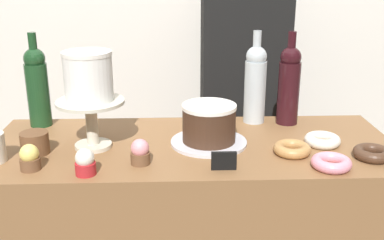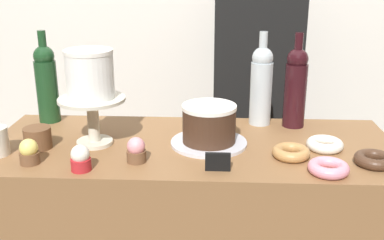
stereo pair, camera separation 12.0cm
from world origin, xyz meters
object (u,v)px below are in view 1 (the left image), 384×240
Objects in this scene: wine_bottle_dark_red at (289,84)px; donut_sugar at (322,140)px; wine_bottle_green at (37,85)px; donut_maple at (292,149)px; donut_chocolate at (372,153)px; price_sign_chalkboard at (224,161)px; barista_figure at (242,111)px; chocolate_round_cake at (209,123)px; donut_pink at (331,163)px; wine_bottle_clear at (255,83)px; cupcake_lemon at (30,158)px; cupcake_vanilla at (85,162)px; cookie_stack at (35,143)px; white_layer_cake at (88,76)px; cupcake_strawberry at (140,152)px; cake_stand_pedestal at (91,116)px.

donut_sugar is at bearing -73.25° from wine_bottle_dark_red.
wine_bottle_green is 2.91× the size of donut_maple.
price_sign_chalkboard reaches higher than donut_chocolate.
donut_sugar is at bearing 31.17° from donut_maple.
wine_bottle_dark_red is 0.47m from barista_figure.
wine_bottle_dark_red reaches higher than price_sign_chalkboard.
wine_bottle_dark_red is at bearing 118.99° from donut_chocolate.
donut_pink is at bearing -30.87° from chocolate_round_cake.
price_sign_chalkboard is at bearing -110.45° from wine_bottle_clear.
donut_sugar is (0.18, -0.23, -0.13)m from wine_bottle_clear.
cupcake_lemon reaches higher than donut_chocolate.
cupcake_vanilla is 0.23m from cookie_stack.
donut_sugar is at bearing -0.68° from white_layer_cake.
cupcake_lemon reaches higher than donut_maple.
price_sign_chalkboard is 0.04× the size of barista_figure.
cupcake_strawberry is 0.88× the size of cookie_stack.
cookie_stack is (-0.77, 0.04, 0.02)m from donut_maple.
wine_bottle_dark_red is 0.12m from wine_bottle_clear.
cupcake_strawberry is at bearing 24.20° from cupcake_vanilla.
donut_chocolate is (0.23, -0.04, 0.00)m from donut_maple.
cupcake_vanilla is 0.82m from donut_chocolate.
cupcake_strawberry is (-0.50, -0.33, -0.11)m from wine_bottle_dark_red.
cookie_stack is at bearing 175.58° from donut_chocolate.
cupcake_strawberry is 0.24m from price_sign_chalkboard.
price_sign_chalkboard is at bearing -24.62° from cake_stand_pedestal.
cupcake_vanilla is (0.01, -0.19, -0.07)m from cake_stand_pedestal.
cookie_stack is (-0.85, 0.14, 0.02)m from donut_pink.
cookie_stack is at bearing 166.11° from price_sign_chalkboard.
cupcake_lemon is 0.66× the size of donut_maple.
donut_chocolate is at bearing 0.98° from cupcake_strawberry.
donut_pink is at bearing -69.50° from wine_bottle_clear.
wine_bottle_green is (-0.22, 0.21, 0.04)m from cake_stand_pedestal.
price_sign_chalkboard is (-0.44, -0.06, 0.01)m from donut_chocolate.
wine_bottle_dark_red is 4.38× the size of cupcake_lemon.
barista_figure is (0.55, 0.60, -0.31)m from white_layer_cake.
wine_bottle_dark_red is at bearing 32.72° from chocolate_round_cake.
cupcake_vanilla is (-0.53, -0.42, -0.11)m from wine_bottle_clear.
price_sign_chalkboard is (0.39, -0.18, -0.20)m from white_layer_cake.
wine_bottle_clear is 0.44m from price_sign_chalkboard.
cupcake_strawberry is 1.00× the size of cupcake_vanilla.
chocolate_round_cake is 2.02× the size of cookie_stack.
cupcake_lemon is (0.07, -0.37, -0.11)m from wine_bottle_green.
donut_maple is 1.33× the size of cookie_stack.
donut_maple is (0.07, -0.30, -0.13)m from wine_bottle_clear.
cake_stand_pedestal is 0.18m from cookie_stack.
cake_stand_pedestal is at bearing -44.60° from wine_bottle_green.
cookie_stack is (-0.53, -0.06, -0.04)m from chocolate_round_cake.
wine_bottle_clear is at bearing 127.60° from donut_sugar.
wine_bottle_green is 2.91× the size of donut_pink.
cupcake_strawberry is 0.68m from donut_chocolate.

